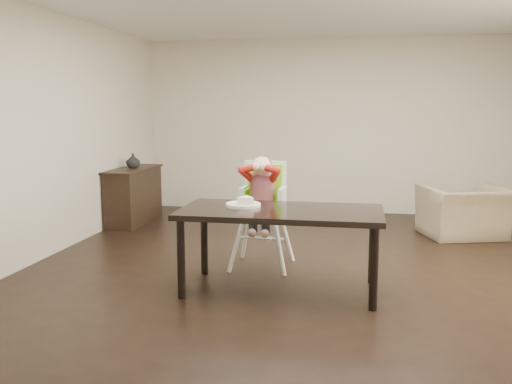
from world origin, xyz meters
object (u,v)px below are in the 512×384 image
Objects in this scene: high_chair at (263,189)px; armchair at (465,203)px; sideboard at (134,195)px; dining_table at (281,218)px.

high_chair is 1.16× the size of armchair.
armchair reaches higher than sideboard.
dining_table is 1.43× the size of sideboard.
sideboard is (-2.19, 1.85, -0.42)m from high_chair.
dining_table is 0.84m from high_chair.
sideboard is at bearing 133.58° from dining_table.
sideboard reaches higher than dining_table.
dining_table is at bearing -67.00° from high_chair.
armchair reaches higher than dining_table.
armchair is (2.30, 1.78, -0.38)m from high_chair.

